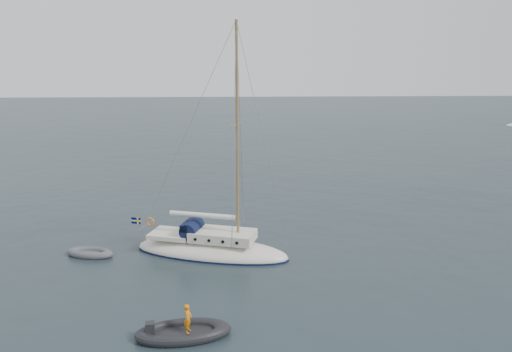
{
  "coord_description": "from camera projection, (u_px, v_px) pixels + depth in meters",
  "views": [
    {
      "loc": [
        -1.58,
        -31.66,
        11.87
      ],
      "look_at": [
        0.11,
        0.0,
        4.67
      ],
      "focal_mm": 35.0,
      "sensor_mm": 36.0,
      "label": 1
    }
  ],
  "objects": [
    {
      "name": "rib",
      "position": [
        183.0,
        332.0,
        22.08
      ],
      "size": [
        4.27,
        1.94,
        1.56
      ],
      "rotation": [
        0.0,
        0.0,
        0.13
      ],
      "color": "black",
      "rests_on": "ground"
    },
    {
      "name": "dinghy",
      "position": [
        90.0,
        253.0,
        31.39
      ],
      "size": [
        3.07,
        1.39,
        0.44
      ],
      "rotation": [
        0.0,
        0.0,
        -0.26
      ],
      "color": "#4F4F54",
      "rests_on": "ground"
    },
    {
      "name": "sailboat",
      "position": [
        211.0,
        237.0,
        31.46
      ],
      "size": [
        10.49,
        3.14,
        14.94
      ],
      "rotation": [
        0.0,
        0.0,
        -0.29
      ],
      "color": "beige",
      "rests_on": "ground"
    },
    {
      "name": "ground",
      "position": [
        254.0,
        244.0,
        33.54
      ],
      "size": [
        300.0,
        300.0,
        0.0
      ],
      "primitive_type": "plane",
      "color": "black",
      "rests_on": "ground"
    }
  ]
}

